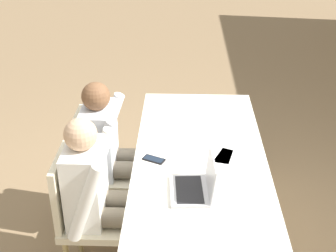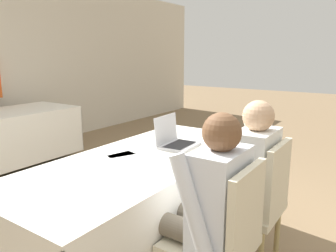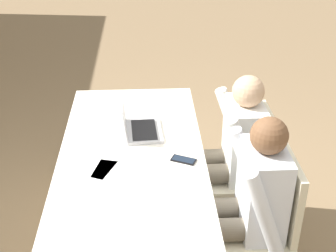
% 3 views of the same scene
% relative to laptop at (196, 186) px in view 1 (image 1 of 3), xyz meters
% --- Properties ---
extents(ground_plane, '(24.00, 24.00, 0.00)m').
position_rel_laptop_xyz_m(ground_plane, '(-0.36, 0.04, -0.79)').
color(ground_plane, '#846B4C').
extents(conference_table_near, '(2.07, 0.89, 0.75)m').
position_rel_laptop_xyz_m(conference_table_near, '(-0.36, 0.04, -0.22)').
color(conference_table_near, white).
rests_on(conference_table_near, ground_plane).
extents(laptop, '(0.33, 0.27, 0.24)m').
position_rel_laptop_xyz_m(laptop, '(0.00, 0.00, 0.00)').
color(laptop, '#B7B7BC').
rests_on(laptop, conference_table_near).
extents(cell_phone, '(0.12, 0.16, 0.01)m').
position_rel_laptop_xyz_m(cell_phone, '(-0.35, -0.27, -0.04)').
color(cell_phone, black).
rests_on(cell_phone, conference_table_near).
extents(paper_beside_laptop, '(0.28, 0.34, 0.00)m').
position_rel_laptop_xyz_m(paper_beside_laptop, '(-0.44, 0.11, -0.05)').
color(paper_beside_laptop, white).
rests_on(paper_beside_laptop, conference_table_near).
extents(paper_centre_table, '(0.31, 0.36, 0.00)m').
position_rel_laptop_xyz_m(paper_centre_table, '(-0.36, 0.29, -0.05)').
color(paper_centre_table, white).
rests_on(paper_centre_table, conference_table_near).
extents(paper_left_edge, '(0.29, 0.35, 0.00)m').
position_rel_laptop_xyz_m(paper_left_edge, '(0.45, 0.28, -0.05)').
color(paper_left_edge, white).
rests_on(paper_left_edge, conference_table_near).
extents(chair_near_left, '(0.44, 0.44, 0.92)m').
position_rel_laptop_xyz_m(chair_near_left, '(-0.63, -0.71, -0.28)').
color(chair_near_left, tan).
rests_on(chair_near_left, ground_plane).
extents(chair_near_right, '(0.44, 0.44, 0.92)m').
position_rel_laptop_xyz_m(chair_near_right, '(-0.10, -0.71, -0.28)').
color(chair_near_right, tan).
rests_on(chair_near_right, ground_plane).
extents(person_checkered_shirt, '(0.50, 0.52, 1.18)m').
position_rel_laptop_xyz_m(person_checkered_shirt, '(-0.63, -0.60, -0.12)').
color(person_checkered_shirt, '#665B4C').
rests_on(person_checkered_shirt, ground_plane).
extents(person_white_shirt, '(0.50, 0.52, 1.18)m').
position_rel_laptop_xyz_m(person_white_shirt, '(-0.10, -0.60, -0.12)').
color(person_white_shirt, '#665B4C').
rests_on(person_white_shirt, ground_plane).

